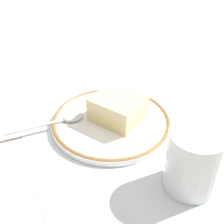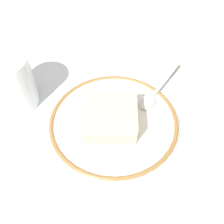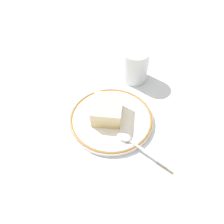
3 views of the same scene
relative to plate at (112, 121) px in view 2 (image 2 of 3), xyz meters
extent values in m
plane|color=#B7B2A8|center=(0.00, 0.02, -0.01)|extent=(2.40, 2.40, 0.00)
cube|color=silver|center=(0.00, 0.02, -0.01)|extent=(0.45, 0.35, 0.00)
cylinder|color=white|center=(0.00, 0.00, 0.00)|extent=(0.21, 0.21, 0.01)
torus|color=olive|center=(0.00, 0.00, 0.00)|extent=(0.21, 0.21, 0.01)
cube|color=beige|center=(0.00, 0.01, 0.02)|extent=(0.11, 0.10, 0.03)
cube|color=beige|center=(0.00, 0.01, 0.04)|extent=(0.11, 0.11, 0.02)
ellipsoid|color=silver|center=(-0.03, -0.06, 0.01)|extent=(0.03, 0.04, 0.01)
cylinder|color=silver|center=(-0.03, -0.13, 0.01)|extent=(0.01, 0.10, 0.01)
cylinder|color=silver|center=(0.17, 0.05, 0.04)|extent=(0.08, 0.08, 0.09)
cylinder|color=brown|center=(0.17, 0.05, 0.02)|extent=(0.07, 0.07, 0.05)
camera|label=1|loc=(0.41, -0.17, 0.34)|focal=50.73mm
camera|label=2|loc=(-0.15, 0.22, 0.35)|focal=42.79mm
camera|label=3|loc=(-0.30, -0.24, 0.47)|focal=38.55mm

